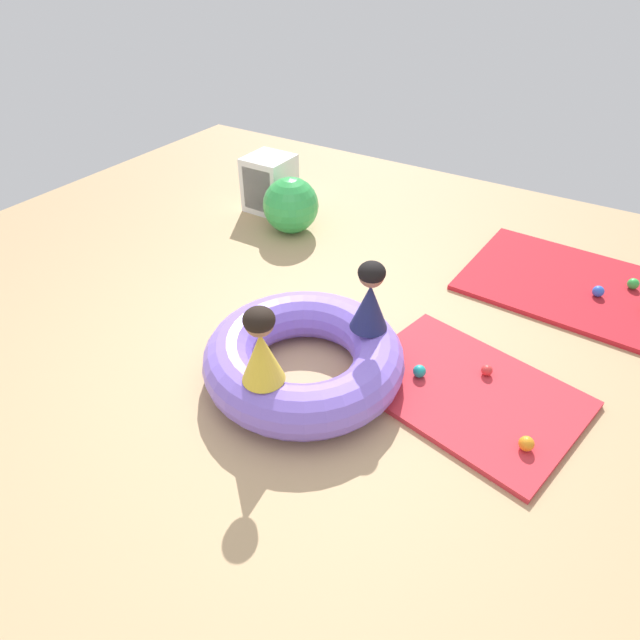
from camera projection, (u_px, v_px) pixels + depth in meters
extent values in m
plane|color=tan|center=(283.00, 374.00, 3.69)|extent=(8.00, 8.00, 0.00)
cube|color=red|center=(577.00, 286.00, 4.53)|extent=(1.82, 1.35, 0.04)
cube|color=red|center=(467.00, 392.00, 3.53)|extent=(1.54, 1.26, 0.04)
torus|color=#8466E0|center=(304.00, 358.00, 3.57)|extent=(1.32, 1.32, 0.34)
cone|color=yellow|center=(262.00, 357.00, 3.07)|extent=(0.28, 0.28, 0.33)
sphere|color=#936647|center=(259.00, 322.00, 2.92)|extent=(0.17, 0.17, 0.17)
ellipsoid|color=black|center=(259.00, 320.00, 2.91)|extent=(0.18, 0.18, 0.14)
cone|color=navy|center=(370.00, 306.00, 3.47)|extent=(0.27, 0.27, 0.32)
sphere|color=#936647|center=(372.00, 275.00, 3.33)|extent=(0.16, 0.16, 0.16)
ellipsoid|color=black|center=(372.00, 273.00, 3.32)|extent=(0.17, 0.17, 0.14)
sphere|color=red|center=(487.00, 370.00, 3.61)|extent=(0.07, 0.07, 0.07)
sphere|color=teal|center=(419.00, 371.00, 3.59)|extent=(0.09, 0.09, 0.09)
sphere|color=blue|center=(598.00, 291.00, 4.35)|extent=(0.09, 0.09, 0.09)
sphere|color=green|center=(633.00, 284.00, 4.44)|extent=(0.09, 0.09, 0.09)
sphere|color=orange|center=(526.00, 444.00, 3.10)|extent=(0.09, 0.09, 0.09)
sphere|color=green|center=(291.00, 205.00, 5.22)|extent=(0.54, 0.54, 0.54)
cube|color=white|center=(270.00, 183.00, 5.62)|extent=(0.44, 0.44, 0.56)
cube|color=#2D2D33|center=(263.00, 187.00, 5.53)|extent=(0.34, 0.20, 0.44)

